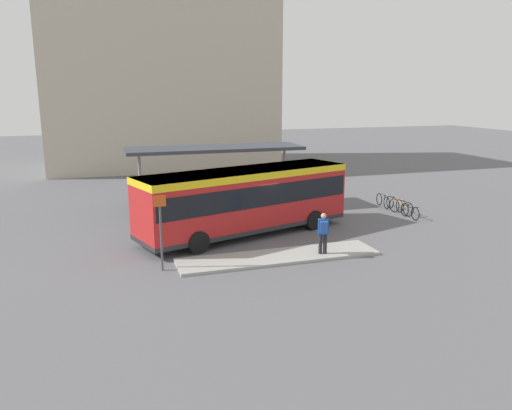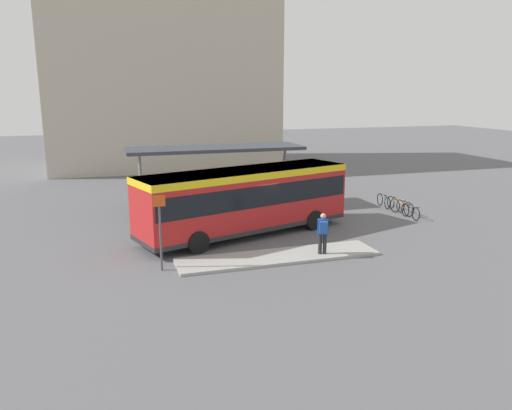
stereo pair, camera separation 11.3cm
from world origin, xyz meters
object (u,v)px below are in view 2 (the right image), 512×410
Objects in this scene: pedestrian_waiting at (323,231)px; city_bus at (246,197)px; bicycle_black at (410,212)px; bicycle_orange at (402,207)px; bicycle_white at (395,204)px; platform_sign at (160,229)px; bicycle_green at (384,201)px.

city_bus is at bearing 45.11° from pedestrian_waiting.
bicycle_black is at bearing -15.74° from city_bus.
bicycle_orange is 1.07× the size of bicycle_white.
bicycle_orange is at bearing 19.64° from platform_sign.
platform_sign is at bearing -66.28° from bicycle_white.
city_bus is 5.58m from platform_sign.
city_bus is at bearing 87.92° from bicycle_orange.
pedestrian_waiting is 6.28m from platform_sign.
platform_sign reaches higher than bicycle_orange.
bicycle_green is (-0.00, 1.78, -0.03)m from bicycle_orange.
bicycle_orange is at bearing -35.19° from pedestrian_waiting.
bicycle_black is (6.95, 4.24, -0.71)m from pedestrian_waiting.
bicycle_white is 0.91m from bicycle_green.
bicycle_black is 0.89m from bicycle_orange.
pedestrian_waiting is 0.98× the size of bicycle_green.
bicycle_white is 0.60× the size of platform_sign.
platform_sign is at bearing 122.92° from bicycle_green.
bicycle_black is 0.91× the size of bicycle_orange.
bicycle_green is at bearing -166.83° from bicycle_white.
platform_sign is (-13.46, -5.62, 1.20)m from bicycle_white.
city_bus reaches higher than bicycle_black.
pedestrian_waiting is at bearing 141.33° from bicycle_green.
platform_sign is (-4.27, -3.59, -0.20)m from city_bus.
bicycle_white is at bearing 22.67° from platform_sign.
bicycle_green is (-0.19, 0.89, 0.00)m from bicycle_white.
bicycle_orange is 14.13m from platform_sign.
bicycle_green is 14.82m from platform_sign.
bicycle_green reaches higher than bicycle_black.
pedestrian_waiting is 0.59× the size of platform_sign.
bicycle_green is (0.07, 2.67, 0.01)m from bicycle_black.
platform_sign reaches higher than bicycle_white.
pedestrian_waiting is at bearing -80.92° from city_bus.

